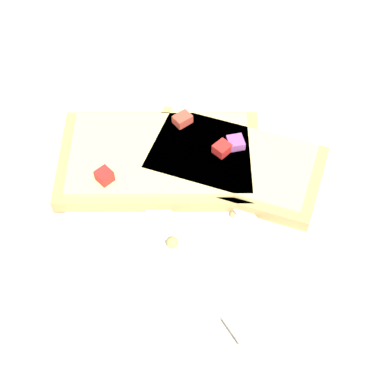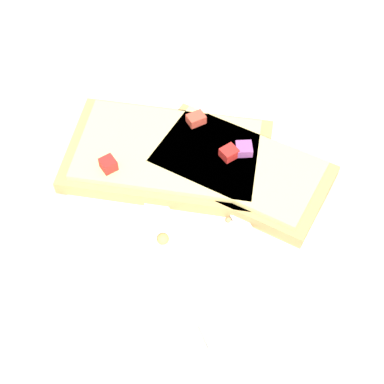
{
  "view_description": "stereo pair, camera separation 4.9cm",
  "coord_description": "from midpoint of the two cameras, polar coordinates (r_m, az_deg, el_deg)",
  "views": [
    {
      "loc": [
        0.23,
        0.17,
        0.42
      ],
      "look_at": [
        0.0,
        0.0,
        0.02
      ],
      "focal_mm": 50.0,
      "sensor_mm": 36.0,
      "label": 1
    },
    {
      "loc": [
        0.2,
        0.2,
        0.42
      ],
      "look_at": [
        0.0,
        0.0,
        0.02
      ],
      "focal_mm": 50.0,
      "sensor_mm": 36.0,
      "label": 2
    }
  ],
  "objects": [
    {
      "name": "crumb_scatter",
      "position": [
        0.5,
        -0.27,
        0.42
      ],
      "size": [
        0.08,
        0.15,
        0.01
      ],
      "color": "tan",
      "rests_on": "plate"
    },
    {
      "name": "pizza_slice_corner",
      "position": [
        0.51,
        7.54,
        2.35
      ],
      "size": [
        0.14,
        0.19,
        0.03
      ],
      "rotation": [
        0.0,
        0.0,
        4.99
      ],
      "color": "tan",
      "rests_on": "plate"
    },
    {
      "name": "fork",
      "position": [
        0.5,
        6.13,
        -0.26
      ],
      "size": [
        0.09,
        0.19,
        0.01
      ],
      "rotation": [
        0.0,
        0.0,
        4.35
      ],
      "color": "silver",
      "rests_on": "plate"
    },
    {
      "name": "pizza_slice_main",
      "position": [
        0.52,
        0.15,
        3.86
      ],
      "size": [
        0.2,
        0.22,
        0.03
      ],
      "rotation": [
        0.0,
        0.0,
        5.33
      ],
      "color": "tan",
      "rests_on": "plate"
    },
    {
      "name": "ground_plane",
      "position": [
        0.51,
        2.76,
        -1.64
      ],
      "size": [
        4.0,
        4.0,
        0.0
      ],
      "primitive_type": "plane",
      "color": "#BCB29E"
    },
    {
      "name": "knife",
      "position": [
        0.47,
        1.2,
        -6.19
      ],
      "size": [
        0.11,
        0.22,
        0.01
      ],
      "rotation": [
        0.0,
        0.0,
        4.32
      ],
      "color": "silver",
      "rests_on": "plate"
    },
    {
      "name": "plate",
      "position": [
        0.5,
        2.78,
        -1.26
      ],
      "size": [
        0.23,
        0.23,
        0.01
      ],
      "color": "white",
      "rests_on": "ground"
    }
  ]
}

